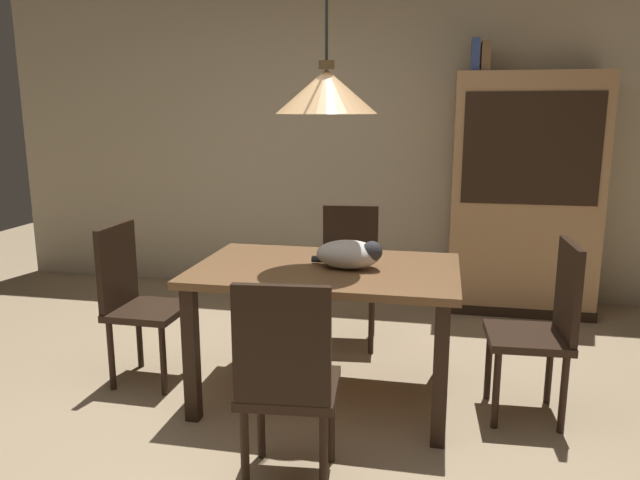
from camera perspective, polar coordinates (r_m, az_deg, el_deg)
The scene contains 12 objects.
ground at distance 3.07m, azimuth -3.83°, elevation -18.61°, with size 10.00×10.00×0.00m, color tan.
back_wall at distance 5.24m, azimuth 3.72°, elevation 10.81°, with size 6.40×0.10×2.90m, color beige.
dining_table at distance 3.26m, azimuth 0.57°, elevation -4.24°, with size 1.40×0.90×0.75m.
chair_far_back at distance 4.13m, azimuth 2.78°, elevation -2.70°, with size 0.44×0.44×0.93m.
chair_left_side at distance 3.68m, azimuth -17.04°, elevation -5.11°, with size 0.40×0.40×0.93m.
chair_right_side at distance 3.30m, azimuth 20.38°, elevation -7.35°, with size 0.42×0.42×0.93m.
chair_near_front at distance 2.50m, azimuth -3.18°, elevation -12.82°, with size 0.44×0.44×0.93m.
cat_sleeping at distance 3.18m, azimuth 2.87°, elevation -1.34°, with size 0.39×0.22×0.16m.
pendant_lamp at distance 3.13m, azimuth 0.61°, elevation 13.87°, with size 0.52×0.52×1.30m.
hutch_bookcase at distance 4.95m, azimuth 18.66°, elevation 3.60°, with size 1.12×0.45×1.85m.
book_blue_wide at distance 4.88m, azimuth 14.42°, elevation 16.48°, with size 0.06×0.24×0.24m, color #384C93.
book_brown_thick at distance 4.88m, azimuth 15.33°, elevation 16.31°, with size 0.06×0.24×0.22m, color brown.
Camera 1 is at (0.72, -2.54, 1.57)m, focal length 33.93 mm.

